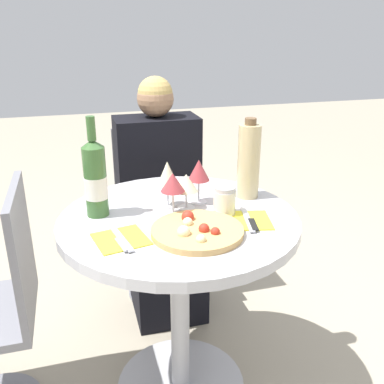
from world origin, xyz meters
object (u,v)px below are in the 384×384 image
at_px(seated_diner, 162,213).
at_px(wine_bottle, 95,179).
at_px(chair_behind_diner, 157,216).
at_px(pizza_large, 197,230).
at_px(tall_carafe, 249,161).
at_px(dining_table, 179,264).

height_order(seated_diner, wine_bottle, seated_diner).
xyz_separation_m(chair_behind_diner, pizza_large, (-0.04, -0.89, 0.34)).
relative_size(pizza_large, tall_carafe, 0.97).
bearing_deg(dining_table, wine_bottle, 162.49).
bearing_deg(dining_table, tall_carafe, 19.04).
relative_size(chair_behind_diner, pizza_large, 3.05).
relative_size(wine_bottle, tall_carafe, 1.13).
xyz_separation_m(dining_table, pizza_large, (0.02, -0.15, 0.20)).
distance_m(pizza_large, wine_bottle, 0.38).
distance_m(chair_behind_diner, pizza_large, 0.95).
xyz_separation_m(seated_diner, tall_carafe, (0.23, -0.49, 0.40)).
relative_size(chair_behind_diner, tall_carafe, 2.94).
bearing_deg(tall_carafe, seated_diner, 114.75).
bearing_deg(wine_bottle, dining_table, -17.51).
height_order(chair_behind_diner, tall_carafe, tall_carafe).
relative_size(chair_behind_diner, wine_bottle, 2.60).
bearing_deg(seated_diner, tall_carafe, 114.75).
relative_size(seated_diner, wine_bottle, 3.40).
xyz_separation_m(chair_behind_diner, wine_bottle, (-0.33, -0.66, 0.46)).
height_order(pizza_large, tall_carafe, tall_carafe).
height_order(dining_table, pizza_large, pizza_large).
bearing_deg(chair_behind_diner, tall_carafe, 109.61).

